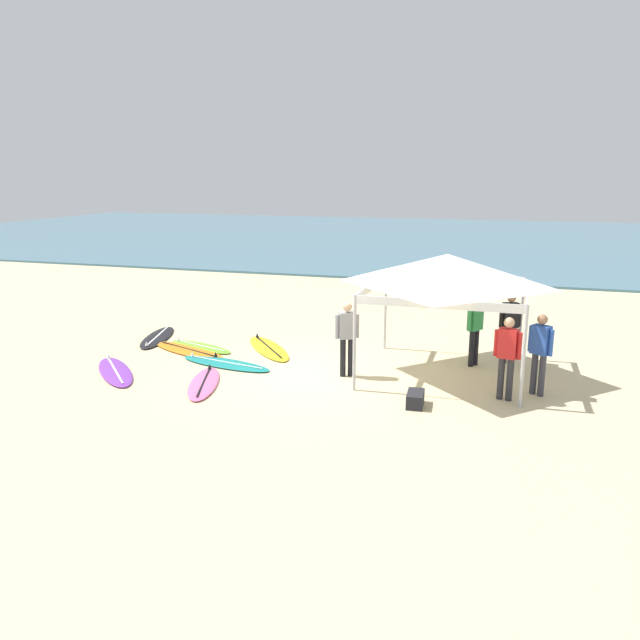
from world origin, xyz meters
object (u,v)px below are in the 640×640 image
object	(u,v)px
surfboard_yellow	(268,348)
person_green	(475,325)
surfboard_lime	(200,347)
surfboard_pink	(204,383)
surfboard_orange	(189,350)
person_red	(507,353)
surfboard_purple	(115,371)
surfboard_black	(157,337)
person_blue	(540,349)
gear_bag_near_tent	(415,399)
surfboard_teal	(225,363)
canopy_tent	(447,270)
person_grey	(347,334)
person_black	(510,323)

from	to	relation	value
surfboard_yellow	person_green	bearing A→B (deg)	1.41
surfboard_lime	surfboard_pink	distance (m)	2.95
surfboard_orange	person_red	size ratio (longest dim) A/B	1.54
surfboard_purple	person_red	world-z (taller)	person_red
surfboard_black	person_blue	distance (m)	10.09
person_red	gear_bag_near_tent	distance (m)	2.07
surfboard_teal	surfboard_lime	size ratio (longest dim) A/B	1.19
surfboard_teal	gear_bag_near_tent	world-z (taller)	gear_bag_near_tent
canopy_tent	person_grey	size ratio (longest dim) A/B	2.03
canopy_tent	gear_bag_near_tent	distance (m)	3.17
canopy_tent	gear_bag_near_tent	xyz separation A→B (m)	(-0.30, -2.21, -2.25)
surfboard_purple	surfboard_black	size ratio (longest dim) A/B	0.89
surfboard_black	person_blue	size ratio (longest dim) A/B	1.45
surfboard_purple	person_grey	distance (m)	5.41
surfboard_black	person_red	distance (m)	9.56
surfboard_teal	surfboard_pink	xyz separation A→B (m)	(0.17, -1.44, 0.00)
person_black	surfboard_orange	bearing A→B (deg)	-169.89
surfboard_orange	person_black	size ratio (longest dim) A/B	1.54
surfboard_lime	person_black	xyz separation A→B (m)	(7.73, 1.00, 0.95)
person_black	gear_bag_near_tent	size ratio (longest dim) A/B	2.85
surfboard_lime	gear_bag_near_tent	xyz separation A→B (m)	(6.01, -2.51, 0.10)
surfboard_teal	surfboard_pink	world-z (taller)	same
surfboard_teal	surfboard_black	world-z (taller)	same
surfboard_teal	person_black	distance (m)	6.88
surfboard_black	surfboard_pink	xyz separation A→B (m)	(3.02, -3.09, 0.00)
surfboard_purple	person_black	distance (m)	9.34
surfboard_purple	surfboard_yellow	world-z (taller)	same
canopy_tent	surfboard_teal	distance (m)	5.64
person_red	surfboard_teal	bearing A→B (deg)	175.64
surfboard_black	person_blue	xyz separation A→B (m)	(9.91, -1.65, 0.95)
surfboard_purple	person_blue	size ratio (longest dim) A/B	1.29
surfboard_pink	person_blue	size ratio (longest dim) A/B	1.34
surfboard_yellow	surfboard_pink	size ratio (longest dim) A/B	1.05
surfboard_yellow	surfboard_black	bearing A→B (deg)	178.05
surfboard_purple	gear_bag_near_tent	xyz separation A→B (m)	(6.91, -0.06, 0.10)
person_blue	person_green	bearing A→B (deg)	129.63
person_blue	person_red	distance (m)	0.80
surfboard_teal	person_blue	bearing A→B (deg)	-0.05
person_red	canopy_tent	bearing A→B (deg)	135.77
surfboard_purple	surfboard_orange	xyz separation A→B (m)	(0.77, 2.04, -0.00)
surfboard_lime	surfboard_yellow	world-z (taller)	same
surfboard_teal	surfboard_yellow	xyz separation A→B (m)	(0.50, 1.53, -0.00)
surfboard_yellow	person_grey	xyz separation A→B (m)	(2.49, -1.50, 0.95)
surfboard_pink	surfboard_orange	xyz separation A→B (m)	(-1.56, 2.18, -0.00)
surfboard_black	person_grey	size ratio (longest dim) A/B	1.45
surfboard_pink	person_blue	distance (m)	7.10
surfboard_yellow	gear_bag_near_tent	size ratio (longest dim) A/B	4.02
canopy_tent	surfboard_lime	world-z (taller)	canopy_tent
person_grey	person_green	world-z (taller)	same
person_green	person_black	xyz separation A→B (m)	(0.79, 0.48, 0.00)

